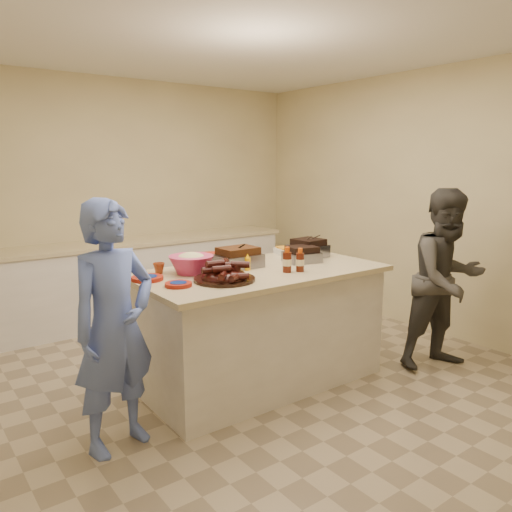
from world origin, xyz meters
TOP-DOWN VIEW (x-y plane):
  - room at (0.00, 0.00)m, footprint 4.50×5.00m
  - back_counter at (0.00, 2.20)m, footprint 3.60×0.64m
  - island at (0.05, -0.02)m, footprint 1.98×1.06m
  - rib_platter at (-0.39, -0.18)m, footprint 0.51×0.51m
  - pulled_pork_tray at (-0.05, 0.15)m, footprint 0.35×0.27m
  - brisket_tray at (0.52, 0.01)m, footprint 0.32×0.29m
  - roasting_pan at (0.71, 0.14)m, footprint 0.29×0.29m
  - coleslaw_bowl at (-0.46, 0.18)m, footprint 0.34×0.34m
  - sausage_plate at (0.17, 0.39)m, footprint 0.35×0.35m
  - mac_cheese_dish at (0.69, 0.35)m, footprint 0.31×0.26m
  - bbq_bottle_a at (0.15, -0.23)m, footprint 0.07×0.07m
  - bbq_bottle_b at (0.25, -0.27)m, footprint 0.06×0.06m
  - mustard_bottle at (-0.05, 0.01)m, footprint 0.05×0.05m
  - sauce_bowl at (-0.09, 0.24)m, footprint 0.14×0.04m
  - plate_stack_large at (-0.82, 0.17)m, footprint 0.23×0.23m
  - plate_stack_small at (-0.73, -0.12)m, footprint 0.19×0.19m
  - plastic_cup at (-0.66, 0.32)m, footprint 0.09×0.08m
  - basket_stack at (-0.17, 0.40)m, footprint 0.22×0.19m
  - guest_blue at (-1.23, -0.25)m, footprint 0.93×1.65m
  - guest_gray at (1.51, -0.73)m, footprint 1.12×1.69m

SIDE VIEW (x-z plane):
  - room at x=0.00m, z-range -1.35..1.35m
  - island at x=0.05m, z-range -0.47..0.47m
  - guest_blue at x=-1.23m, z-range -0.19..0.19m
  - guest_gray at x=1.51m, z-range -0.29..0.29m
  - back_counter at x=0.00m, z-range 0.00..0.90m
  - coleslaw_bowl at x=-0.46m, z-range 0.82..1.05m
  - bbq_bottle_b at x=0.25m, z-range 0.84..1.02m
  - rib_platter at x=-0.39m, z-range 0.84..1.02m
  - pulled_pork_tray at x=-0.05m, z-range 0.88..0.98m
  - brisket_tray at x=0.52m, z-range 0.89..0.97m
  - roasting_pan at x=0.71m, z-range 0.88..0.99m
  - sausage_plate at x=0.17m, z-range 0.91..0.96m
  - mac_cheese_dish at x=0.69m, z-range 0.90..0.97m
  - bbq_bottle_a at x=0.15m, z-range 0.83..1.03m
  - mustard_bottle at x=-0.05m, z-range 0.87..1.00m
  - sauce_bowl at x=-0.09m, z-range 0.86..1.00m
  - plate_stack_large at x=-0.82m, z-range 0.92..0.95m
  - plate_stack_small at x=-0.73m, z-range 0.92..0.94m
  - plastic_cup at x=-0.66m, z-range 0.89..0.98m
  - basket_stack at x=-0.17m, z-range 0.88..0.98m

